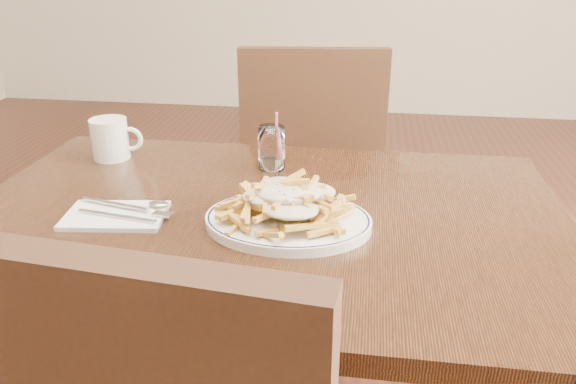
% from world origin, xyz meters
% --- Properties ---
extents(table, '(1.20, 0.80, 0.75)m').
position_xyz_m(table, '(0.00, 0.00, 0.67)').
color(table, black).
rests_on(table, ground).
extents(chair_far, '(0.49, 0.49, 0.96)m').
position_xyz_m(chair_far, '(0.02, 0.77, 0.55)').
color(chair_far, black).
rests_on(chair_far, ground).
extents(fries_plate, '(0.38, 0.35, 0.02)m').
position_xyz_m(fries_plate, '(0.06, -0.06, 0.76)').
color(fries_plate, white).
rests_on(fries_plate, table).
extents(loaded_fries, '(0.28, 0.24, 0.07)m').
position_xyz_m(loaded_fries, '(0.06, -0.06, 0.81)').
color(loaded_fries, gold).
rests_on(loaded_fries, fries_plate).
extents(napkin, '(0.20, 0.15, 0.01)m').
position_xyz_m(napkin, '(-0.28, -0.07, 0.75)').
color(napkin, white).
rests_on(napkin, table).
extents(cutlery, '(0.21, 0.10, 0.01)m').
position_xyz_m(cutlery, '(-0.28, -0.06, 0.76)').
color(cutlery, silver).
rests_on(cutlery, napkin).
extents(water_glass, '(0.06, 0.06, 0.14)m').
position_xyz_m(water_glass, '(-0.02, 0.24, 0.79)').
color(water_glass, white).
rests_on(water_glass, table).
extents(coffee_mug, '(0.13, 0.09, 0.10)m').
position_xyz_m(coffee_mug, '(-0.42, 0.25, 0.80)').
color(coffee_mug, white).
rests_on(coffee_mug, table).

